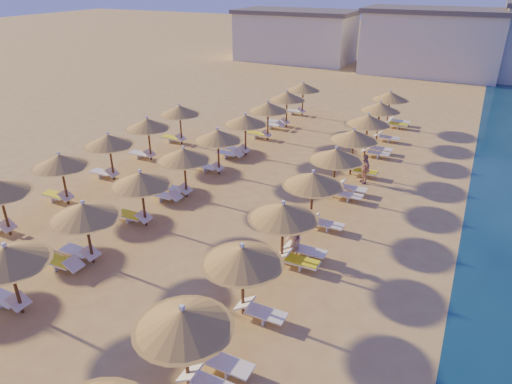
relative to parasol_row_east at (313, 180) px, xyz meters
The scene contains 9 objects.
ground 5.98m from the parasol_row_east, 129.40° to the right, with size 220.00×220.00×0.00m, color tan.
hotel_blocks 41.34m from the parasol_row_east, 89.78° to the left, with size 47.79×10.05×8.10m.
parasol_row_east is the anchor object (origin of this frame).
parasol_row_west 7.04m from the parasol_row_east, behind, with size 2.83×37.24×2.89m.
parasol_row_inland 12.22m from the parasol_row_east, behind, with size 2.83×20.04×2.89m.
loungers 5.32m from the parasol_row_east, behind, with size 15.32×35.96×0.66m.
beachgoer_a 3.23m from the parasol_row_east, 84.38° to the right, with size 0.58×0.38×1.58m, color tan.
beachgoer_c 6.31m from the parasol_row_east, 80.49° to the left, with size 1.01×0.42×1.73m, color tan.
beachgoer_b 3.12m from the parasol_row_east, 85.55° to the right, with size 0.75×0.58×1.54m, color tan.
Camera 1 is at (9.51, -13.82, 10.89)m, focal length 32.00 mm.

